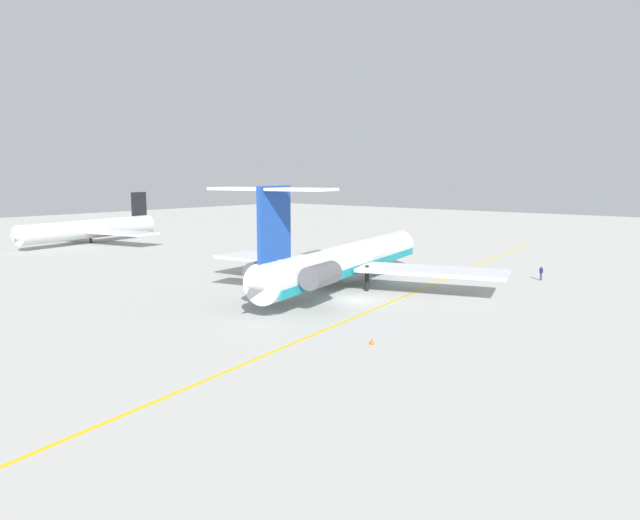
{
  "coord_description": "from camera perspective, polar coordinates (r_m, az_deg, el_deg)",
  "views": [
    {
      "loc": [
        -49.36,
        -35.69,
        12.96
      ],
      "look_at": [
        5.35,
        9.23,
        2.81
      ],
      "focal_mm": 33.48,
      "sensor_mm": 36.0,
      "label": 1
    }
  ],
  "objects": [
    {
      "name": "main_jetliner",
      "position": [
        67.98,
        2.16,
        -0.05
      ],
      "size": [
        40.78,
        36.33,
        11.96
      ],
      "rotation": [
        0.0,
        0.0,
        0.2
      ],
      "color": "silver",
      "rests_on": "ground"
    },
    {
      "name": "safety_cone_wingtip",
      "position": [
        46.47,
        4.97,
        -7.72
      ],
      "size": [
        0.4,
        0.4,
        0.55
      ],
      "primitive_type": "cone",
      "color": "#EA590F",
      "rests_on": "ground"
    },
    {
      "name": "ground_crew_near_nose",
      "position": [
        78.55,
        20.38,
        -1.03
      ],
      "size": [
        0.28,
        0.44,
        1.76
      ],
      "rotation": [
        0.0,
        0.0,
        0.18
      ],
      "color": "black",
      "rests_on": "ground"
    },
    {
      "name": "airliner_mid_left",
      "position": [
        120.95,
        -21.44,
        2.76
      ],
      "size": [
        31.34,
        31.17,
        9.38
      ],
      "rotation": [
        0.0,
        0.0,
        3.32
      ],
      "color": "silver",
      "rests_on": "ground"
    },
    {
      "name": "ground",
      "position": [
        62.27,
        3.45,
        -3.87
      ],
      "size": [
        306.93,
        306.93,
        0.0
      ],
      "primitive_type": "plane",
      "color": "#ADADA8"
    },
    {
      "name": "safety_cone_nose",
      "position": [
        95.76,
        -2.86,
        0.54
      ],
      "size": [
        0.4,
        0.4,
        0.55
      ],
      "primitive_type": "cone",
      "color": "#EA590F",
      "rests_on": "ground"
    },
    {
      "name": "taxiway_centreline",
      "position": [
        65.14,
        8.22,
        -3.4
      ],
      "size": [
        106.33,
        14.56,
        0.01
      ],
      "primitive_type": "cube",
      "rotation": [
        0.0,
        0.0,
        0.13
      ],
      "color": "gold",
      "rests_on": "ground"
    },
    {
      "name": "ground_crew_near_tail",
      "position": [
        93.54,
        -3.16,
        0.83
      ],
      "size": [
        0.42,
        0.26,
        1.64
      ],
      "rotation": [
        0.0,
        0.0,
        1.6
      ],
      "color": "black",
      "rests_on": "ground"
    },
    {
      "name": "safety_cone_tail",
      "position": [
        84.7,
        15.74,
        -0.76
      ],
      "size": [
        0.4,
        0.4,
        0.55
      ],
      "primitive_type": "cone",
      "color": "#EA590F",
      "rests_on": "ground"
    }
  ]
}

